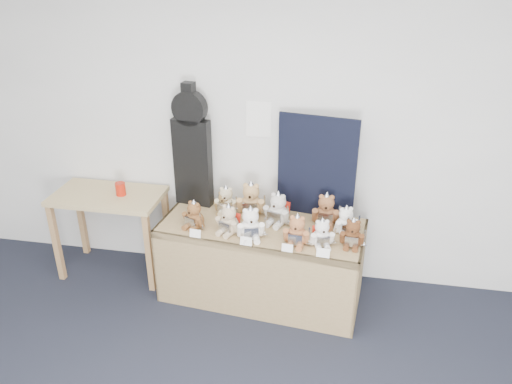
% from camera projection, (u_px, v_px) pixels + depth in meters
% --- Properties ---
extents(room_shell, '(6.00, 6.00, 6.00)m').
position_uv_depth(room_shell, '(259.00, 119.00, 4.06)').
color(room_shell, silver).
rests_on(room_shell, floor).
extents(display_table, '(1.70, 0.84, 0.68)m').
position_uv_depth(display_table, '(259.00, 245.00, 4.02)').
color(display_table, olive).
rests_on(display_table, floor).
extents(side_table, '(0.94, 0.53, 0.78)m').
position_uv_depth(side_table, '(109.00, 207.00, 4.35)').
color(side_table, tan).
rests_on(side_table, floor).
extents(guitar_case, '(0.33, 0.14, 1.06)m').
position_uv_depth(guitar_case, '(192.00, 147.00, 4.14)').
color(guitar_case, black).
rests_on(guitar_case, display_table).
extents(navy_board, '(0.63, 0.13, 0.85)m').
position_uv_depth(navy_board, '(316.00, 167.00, 3.99)').
color(navy_board, black).
rests_on(navy_board, display_table).
extents(red_cup, '(0.08, 0.08, 0.11)m').
position_uv_depth(red_cup, '(121.00, 189.00, 4.26)').
color(red_cup, red).
rests_on(red_cup, side_table).
extents(teddy_front_far_left, '(0.20, 0.20, 0.26)m').
position_uv_depth(teddy_front_far_left, '(194.00, 216.00, 3.94)').
color(teddy_front_far_left, brown).
rests_on(teddy_front_far_left, display_table).
extents(teddy_front_left, '(0.21, 0.21, 0.27)m').
position_uv_depth(teddy_front_left, '(229.00, 221.00, 3.86)').
color(teddy_front_left, tan).
rests_on(teddy_front_left, display_table).
extents(teddy_front_centre, '(0.24, 0.22, 0.29)m').
position_uv_depth(teddy_front_centre, '(251.00, 225.00, 3.78)').
color(teddy_front_centre, white).
rests_on(teddy_front_centre, display_table).
extents(teddy_front_right, '(0.22, 0.19, 0.27)m').
position_uv_depth(teddy_front_right, '(297.00, 232.00, 3.70)').
color(teddy_front_right, '#A5663E').
rests_on(teddy_front_right, display_table).
extents(teddy_front_far_right, '(0.21, 0.19, 0.25)m').
position_uv_depth(teddy_front_far_right, '(322.00, 234.00, 3.69)').
color(teddy_front_far_right, white).
rests_on(teddy_front_far_right, display_table).
extents(teddy_front_end, '(0.21, 0.17, 0.25)m').
position_uv_depth(teddy_front_end, '(352.00, 234.00, 3.69)').
color(teddy_front_end, brown).
rests_on(teddy_front_end, display_table).
extents(teddy_back_left, '(0.21, 0.17, 0.26)m').
position_uv_depth(teddy_back_left, '(226.00, 201.00, 4.17)').
color(teddy_back_left, beige).
rests_on(teddy_back_left, display_table).
extents(teddy_back_centre_left, '(0.27, 0.22, 0.32)m').
position_uv_depth(teddy_back_centre_left, '(251.00, 201.00, 4.12)').
color(teddy_back_centre_left, tan).
rests_on(teddy_back_centre_left, display_table).
extents(teddy_back_centre_right, '(0.25, 0.24, 0.30)m').
position_uv_depth(teddy_back_centre_right, '(278.00, 210.00, 3.99)').
color(teddy_back_centre_right, beige).
rests_on(teddy_back_centre_right, display_table).
extents(teddy_back_right, '(0.24, 0.19, 0.30)m').
position_uv_depth(teddy_back_right, '(326.00, 211.00, 3.97)').
color(teddy_back_right, '#8F5B39').
rests_on(teddy_back_right, display_table).
extents(teddy_back_end, '(0.21, 0.20, 0.26)m').
position_uv_depth(teddy_back_end, '(346.00, 222.00, 3.86)').
color(teddy_back_end, white).
rests_on(teddy_back_end, display_table).
extents(teddy_back_far_left, '(0.18, 0.15, 0.22)m').
position_uv_depth(teddy_back_far_left, '(224.00, 203.00, 4.17)').
color(teddy_back_far_left, olive).
rests_on(teddy_back_far_left, display_table).
extents(entry_card_a, '(0.09, 0.03, 0.06)m').
position_uv_depth(entry_card_a, '(195.00, 233.00, 3.82)').
color(entry_card_a, white).
rests_on(entry_card_a, display_table).
extents(entry_card_b, '(0.09, 0.03, 0.07)m').
position_uv_depth(entry_card_b, '(246.00, 241.00, 3.72)').
color(entry_card_b, white).
rests_on(entry_card_b, display_table).
extents(entry_card_c, '(0.08, 0.03, 0.06)m').
position_uv_depth(entry_card_c, '(287.00, 248.00, 3.64)').
color(entry_card_c, white).
rests_on(entry_card_c, display_table).
extents(entry_card_d, '(0.10, 0.03, 0.07)m').
position_uv_depth(entry_card_d, '(323.00, 253.00, 3.58)').
color(entry_card_d, white).
rests_on(entry_card_d, display_table).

